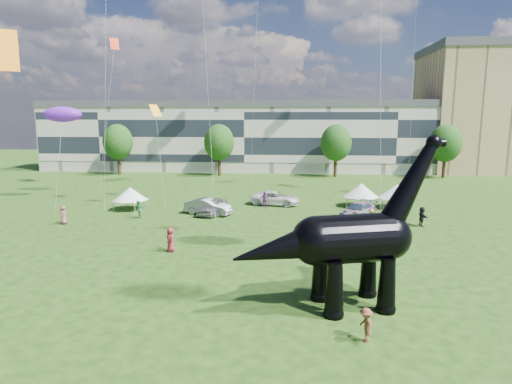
{
  "coord_description": "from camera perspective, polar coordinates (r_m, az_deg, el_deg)",
  "views": [
    {
      "loc": [
        0.04,
        -20.44,
        9.95
      ],
      "look_at": [
        -2.14,
        8.0,
        5.0
      ],
      "focal_mm": 30.0,
      "sensor_mm": 36.0,
      "label": 1
    }
  ],
  "objects": [
    {
      "name": "tree_far_right",
      "position": [
        77.98,
        23.98,
        6.32
      ],
      "size": [
        5.2,
        5.2,
        9.44
      ],
      "color": "#382314",
      "rests_on": "ground"
    },
    {
      "name": "car_dark",
      "position": [
        44.48,
        13.47,
        -2.37
      ],
      "size": [
        4.67,
        5.42,
        1.49
      ],
      "primitive_type": "imported",
      "rotation": [
        0.0,
        0.0,
        -0.61
      ],
      "color": "#595960",
      "rests_on": "ground"
    },
    {
      "name": "tree_mid_right",
      "position": [
        73.96,
        10.64,
        6.84
      ],
      "size": [
        5.2,
        5.2,
        9.44
      ],
      "color": "#382314",
      "rests_on": "ground"
    },
    {
      "name": "visitors",
      "position": [
        37.25,
        2.0,
        -4.25
      ],
      "size": [
        34.32,
        29.8,
        1.87
      ],
      "color": "brown",
      "rests_on": "ground"
    },
    {
      "name": "gazebo_near",
      "position": [
        49.74,
        13.82,
        0.23
      ],
      "size": [
        4.68,
        4.68,
        2.68
      ],
      "rotation": [
        0.0,
        0.0,
        -0.25
      ],
      "color": "silver",
      "rests_on": "ground"
    },
    {
      "name": "dinosaur_sculpture",
      "position": [
        22.92,
        11.77,
        -6.54
      ],
      "size": [
        11.51,
        4.78,
        9.44
      ],
      "rotation": [
        0.0,
        0.0,
        0.28
      ],
      "color": "black",
      "rests_on": "ground"
    },
    {
      "name": "apartment_block",
      "position": [
        94.33,
        29.87,
        9.2
      ],
      "size": [
        28.0,
        18.0,
        22.0
      ],
      "primitive_type": "cube",
      "color": "tan",
      "rests_on": "ground"
    },
    {
      "name": "car_white",
      "position": [
        49.5,
        2.6,
        -0.84
      ],
      "size": [
        6.03,
        3.63,
        1.57
      ],
      "primitive_type": "imported",
      "rotation": [
        0.0,
        0.0,
        1.38
      ],
      "color": "silver",
      "rests_on": "ground"
    },
    {
      "name": "car_silver",
      "position": [
        45.01,
        -5.8,
        -1.9
      ],
      "size": [
        3.02,
        5.2,
        1.66
      ],
      "primitive_type": "imported",
      "rotation": [
        0.0,
        0.0,
        -0.23
      ],
      "color": "#B6B5BA",
      "rests_on": "ground"
    },
    {
      "name": "tree_far_left",
      "position": [
        79.43,
        -17.97,
        6.73
      ],
      "size": [
        5.2,
        5.2,
        9.44
      ],
      "color": "#382314",
      "rests_on": "ground"
    },
    {
      "name": "gazebo_far",
      "position": [
        49.98,
        18.27,
        0.08
      ],
      "size": [
        4.52,
        4.52,
        2.71
      ],
      "rotation": [
        0.0,
        0.0,
        -0.18
      ],
      "color": "silver",
      "rests_on": "ground"
    },
    {
      "name": "terrace_row",
      "position": [
        82.93,
        -1.19,
        7.11
      ],
      "size": [
        78.0,
        11.0,
        12.0
      ],
      "primitive_type": "cube",
      "color": "beige",
      "rests_on": "ground"
    },
    {
      "name": "tree_mid_left",
      "position": [
        74.51,
        -4.95,
        7.0
      ],
      "size": [
        5.2,
        5.2,
        9.44
      ],
      "color": "#382314",
      "rests_on": "ground"
    },
    {
      "name": "ground",
      "position": [
        22.74,
        4.0,
        -16.14
      ],
      "size": [
        220.0,
        220.0,
        0.0
      ],
      "primitive_type": "plane",
      "color": "#16330C",
      "rests_on": "ground"
    },
    {
      "name": "car_grey",
      "position": [
        44.85,
        -6.39,
        -1.96
      ],
      "size": [
        5.3,
        3.22,
        1.65
      ],
      "primitive_type": "imported",
      "rotation": [
        0.0,
        0.0,
        1.25
      ],
      "color": "slate",
      "rests_on": "ground"
    },
    {
      "name": "gazebo_left",
      "position": [
        48.69,
        -16.42,
        -0.25
      ],
      "size": [
        4.28,
        4.28,
        2.5
      ],
      "rotation": [
        0.0,
        0.0,
        -0.22
      ],
      "color": "white",
      "rests_on": "ground"
    }
  ]
}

